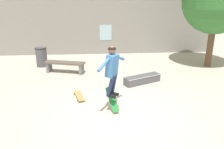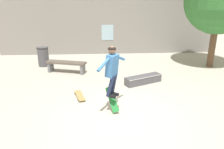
# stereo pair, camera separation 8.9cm
# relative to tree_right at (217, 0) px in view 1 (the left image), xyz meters

# --- Properties ---
(ground_plane) EXTENTS (40.00, 40.00, 0.00)m
(ground_plane) POSITION_rel_tree_right_xyz_m (-4.94, -4.51, -3.13)
(ground_plane) COLOR #B2AD9E
(building_backdrop) EXTENTS (13.36, 0.52, 4.96)m
(building_backdrop) POSITION_rel_tree_right_xyz_m (-4.94, 3.11, -1.08)
(building_backdrop) COLOR gray
(building_backdrop) RESTS_ON ground_plane
(tree_right) EXTENTS (3.12, 3.12, 4.71)m
(tree_right) POSITION_rel_tree_right_xyz_m (0.00, 0.00, 0.00)
(tree_right) COLOR brown
(tree_right) RESTS_ON ground_plane
(park_bench) EXTENTS (1.85, 0.92, 0.51)m
(park_bench) POSITION_rel_tree_right_xyz_m (-6.95, -0.55, -2.76)
(park_bench) COLOR brown
(park_bench) RESTS_ON ground_plane
(skate_ledge) EXTENTS (1.56, 1.01, 0.31)m
(skate_ledge) POSITION_rel_tree_right_xyz_m (-3.75, -2.08, -2.98)
(skate_ledge) COLOR #4C4C51
(skate_ledge) RESTS_ON ground_plane
(trash_bin) EXTENTS (0.57, 0.57, 0.94)m
(trash_bin) POSITION_rel_tree_right_xyz_m (-8.22, 0.59, -2.64)
(trash_bin) COLOR #47474C
(trash_bin) RESTS_ON ground_plane
(skater) EXTENTS (0.86, 1.15, 1.46)m
(skater) POSITION_rel_tree_right_xyz_m (-5.12, -4.31, -1.75)
(skater) COLOR teal
(skateboard_flipping) EXTENTS (0.40, 0.49, 0.68)m
(skateboard_flipping) POSITION_rel_tree_right_xyz_m (-5.11, -4.25, -2.75)
(skateboard_flipping) COLOR #237F38
(skateboard_resting) EXTENTS (0.45, 0.90, 0.08)m
(skateboard_resting) POSITION_rel_tree_right_xyz_m (-6.16, -3.24, -3.06)
(skateboard_resting) COLOR #AD894C
(skateboard_resting) RESTS_ON ground_plane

